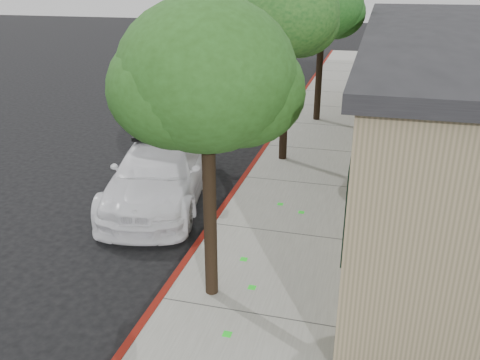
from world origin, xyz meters
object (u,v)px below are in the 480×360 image
street_tree_mid (288,18)px  street_tree_far (324,9)px  police_car (161,171)px  street_tree_near (207,82)px

street_tree_mid → street_tree_far: size_ratio=1.00×
street_tree_far → street_tree_mid: bearing=-95.9°
police_car → street_tree_near: (2.62, -3.86, 3.16)m
police_car → street_tree_far: size_ratio=1.05×
street_tree_mid → street_tree_far: street_tree_mid is taller
street_tree_mid → street_tree_far: 4.88m
street_tree_near → street_tree_far: size_ratio=0.92×
police_car → street_tree_far: (3.05, 8.44, 3.54)m
police_car → street_tree_near: size_ratio=1.14×
police_car → street_tree_near: bearing=-66.2°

